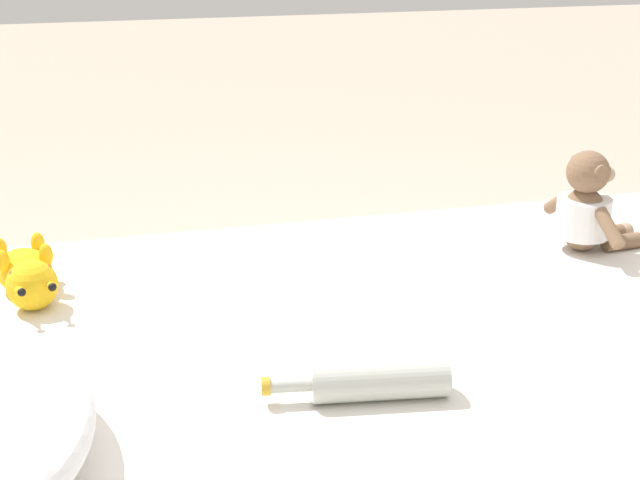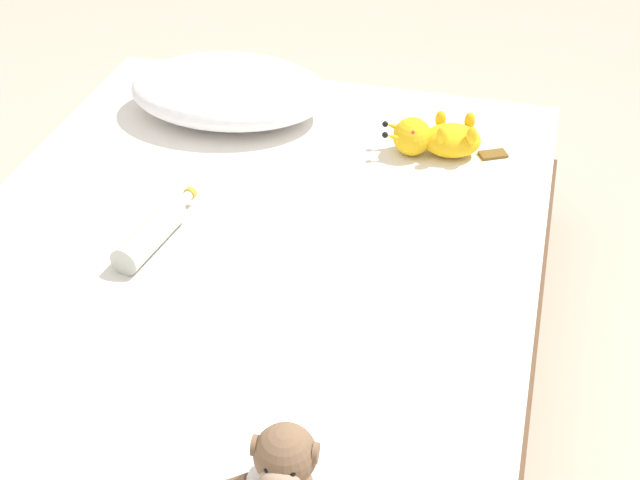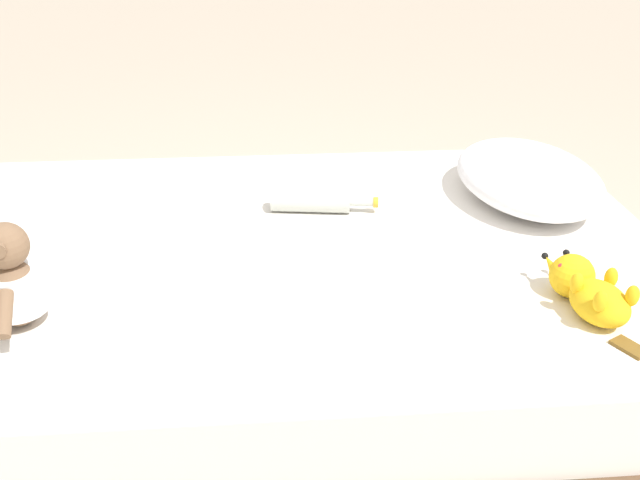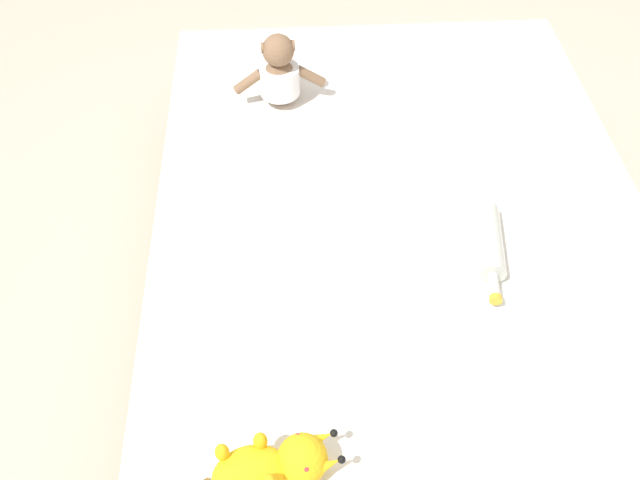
# 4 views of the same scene
# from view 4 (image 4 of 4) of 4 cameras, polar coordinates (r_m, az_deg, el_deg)

# --- Properties ---
(ground_plane) EXTENTS (16.00, 16.00, 0.00)m
(ground_plane) POSITION_cam_4_polar(r_m,az_deg,el_deg) (2.13, 6.04, -6.23)
(ground_plane) COLOR #B7A893
(bed) EXTENTS (1.36, 2.04, 0.40)m
(bed) POSITION_cam_4_polar(r_m,az_deg,el_deg) (1.98, 6.49, -2.94)
(bed) COLOR brown
(bed) RESTS_ON ground_plane
(pillow) EXTENTS (0.58, 0.43, 0.14)m
(pillow) POSITION_cam_4_polar(r_m,az_deg,el_deg) (1.45, 21.06, -17.92)
(pillow) COLOR white
(pillow) RESTS_ON bed
(plush_monkey) EXTENTS (0.29, 0.23, 0.24)m
(plush_monkey) POSITION_cam_4_polar(r_m,az_deg,el_deg) (2.17, -3.39, 13.51)
(plush_monkey) COLOR brown
(plush_monkey) RESTS_ON bed
(plush_yellow_creature) EXTENTS (0.33, 0.14, 0.10)m
(plush_yellow_creature) POSITION_cam_4_polar(r_m,az_deg,el_deg) (1.40, -3.93, -18.14)
(plush_yellow_creature) COLOR yellow
(plush_yellow_creature) RESTS_ON bed
(glass_bottle) EXTENTS (0.10, 0.30, 0.07)m
(glass_bottle) POSITION_cam_4_polar(r_m,az_deg,el_deg) (1.78, 13.79, -0.26)
(glass_bottle) COLOR #B7BCB2
(glass_bottle) RESTS_ON bed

